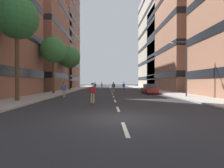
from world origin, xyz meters
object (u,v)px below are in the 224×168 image
skater_1 (64,89)px  skater_3 (114,86)px  parked_car_near (150,89)px  street_tree_mid (69,58)px  streetlamp_right (183,62)px  skater_2 (113,87)px  street_tree_far (53,50)px  skater_0 (102,85)px  street_tree_near (17,18)px  skater_6 (93,92)px  skater_4 (95,86)px  skater_5 (124,86)px

skater_1 → skater_3: 19.22m
parked_car_near → street_tree_mid: street_tree_mid is taller
streetlamp_right → skater_2: (-7.93, 10.60, -3.12)m
street_tree_far → skater_0: 20.78m
street_tree_near → streetlamp_right: bearing=14.1°
skater_0 → parked_car_near: bearing=-65.9°
street_tree_mid → street_tree_far: (0.00, -10.92, -0.44)m
skater_6 → skater_1: bearing=123.9°
street_tree_far → skater_0: (6.63, 18.88, -5.62)m
street_tree_near → skater_4: street_tree_near is taller
street_tree_near → street_tree_mid: (-0.00, 21.41, -0.58)m
street_tree_far → skater_0: street_tree_far is taller
parked_car_near → skater_5: 9.77m
streetlamp_right → skater_2: size_ratio=3.65×
parked_car_near → street_tree_far: street_tree_far is taller
skater_2 → parked_car_near: bearing=-34.2°
parked_car_near → skater_3: bearing=115.2°
street_tree_far → skater_4: 12.73m
street_tree_near → skater_5: size_ratio=5.32×
parked_car_near → skater_6: 14.85m
street_tree_near → skater_0: size_ratio=5.32×
streetlamp_right → skater_1: (-13.97, -0.16, -3.12)m
streetlamp_right → skater_6: (-10.16, -5.82, -3.12)m
skater_0 → skater_6: bearing=-89.3°
street_tree_near → street_tree_far: street_tree_near is taller
skater_4 → skater_6: same height
skater_2 → street_tree_near: bearing=-121.7°
parked_car_near → street_tree_far: 15.92m
streetlamp_right → skater_5: (-5.60, 16.05, -3.15)m
streetlamp_right → skater_3: 19.80m
skater_2 → skater_1: bearing=-119.3°
skater_4 → skater_6: bearing=-86.2°
skater_0 → skater_2: bearing=-79.8°
street_tree_mid → skater_4: (5.53, -0.93, -6.06)m
street_tree_far → skater_1: (3.19, -6.35, -5.59)m
skater_0 → skater_5: (4.93, -9.02, 0.00)m
street_tree_far → skater_1: 9.04m
street_tree_mid → skater_3: street_tree_mid is taller
street_tree_mid → street_tree_near: bearing=-90.0°
skater_3 → skater_6: bearing=-96.0°
skater_6 → street_tree_mid: bearing=107.0°
parked_car_near → skater_0: size_ratio=2.47×
street_tree_mid → skater_4: 8.26m
skater_1 → skater_3: size_ratio=1.00×
parked_car_near → skater_3: 12.35m
parked_car_near → skater_5: bearing=109.2°
skater_5 → streetlamp_right: bearing=-70.8°
street_tree_mid → streetlamp_right: street_tree_mid is taller
parked_car_near → skater_1: bearing=-148.9°
skater_2 → skater_3: size_ratio=1.00×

